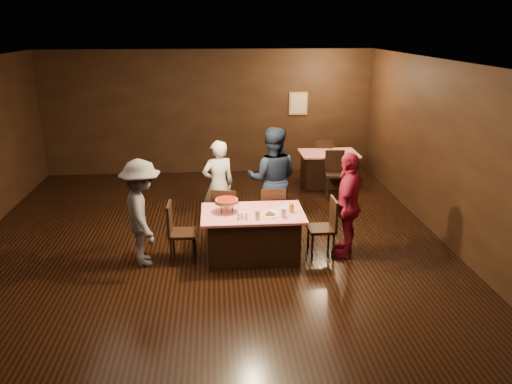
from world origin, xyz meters
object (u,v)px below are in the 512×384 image
chair_back_far (323,158)px  main_table (253,235)px  chair_end_right (321,227)px  diner_grey_knit (142,213)px  glass_front_right (283,213)px  back_table (328,169)px  diner_red_shirt (348,205)px  pizza_stand (227,201)px  chair_far_left (226,213)px  chair_far_right (272,212)px  diner_white_jacket (218,185)px  glass_front_left (257,215)px  plate_empty (286,207)px  chair_end_left (183,232)px  glass_amber (291,208)px  diner_navy_hoodie (273,179)px  chair_back_near (335,174)px

chair_back_far → main_table: bearing=71.3°
chair_end_right → diner_grey_knit: 2.81m
main_table → glass_front_right: size_ratio=11.43×
glass_front_right → chair_back_far: bearing=70.7°
back_table → glass_front_right: (-1.58, -3.90, 0.46)m
diner_red_shirt → pizza_stand: bearing=-68.7°
chair_end_right → chair_far_left: bearing=-117.0°
chair_far_right → diner_white_jacket: size_ratio=0.58×
glass_front_left → plate_empty: bearing=42.0°
chair_far_left → chair_end_left: size_ratio=1.00×
back_table → pizza_stand: bearing=-124.0°
chair_end_left → plate_empty: 1.68m
diner_red_shirt → chair_back_far: bearing=-164.0°
back_table → glass_amber: glass_amber is taller
main_table → diner_grey_knit: bearing=-178.2°
back_table → plate_empty: bearing=-112.9°
chair_back_far → diner_navy_hoodie: 3.51m
chair_end_right → chair_back_near: size_ratio=1.00×
diner_navy_hoodie → glass_amber: (0.16, -1.20, -0.10)m
main_table → glass_front_left: size_ratio=11.43×
diner_navy_hoodie → glass_front_right: 1.41m
glass_front_left → glass_amber: 0.60m
chair_end_right → glass_amber: chair_end_right is taller
diner_navy_hoodie → pizza_stand: (-0.84, -1.10, 0.01)m
pizza_stand → plate_empty: pizza_stand is taller
chair_back_far → pizza_stand: size_ratio=2.50×
chair_back_far → diner_white_jacket: size_ratio=0.58×
plate_empty → glass_amber: bearing=-76.0°
main_table → chair_far_left: size_ratio=1.68×
chair_far_right → diner_navy_hoodie: bearing=-94.5°
main_table → diner_grey_knit: size_ratio=0.96×
diner_navy_hoodie → diner_red_shirt: 1.58m
chair_end_right → glass_front_left: size_ratio=6.79×
chair_back_far → glass_front_left: (-1.98, -4.55, 0.37)m
chair_far_left → diner_red_shirt: diner_red_shirt is taller
chair_end_left → diner_grey_knit: bearing=97.2°
chair_end_left → chair_back_far: bearing=-34.4°
chair_back_near → chair_end_right: bearing=-101.9°
diner_navy_hoodie → plate_empty: diner_navy_hoodie is taller
pizza_stand → chair_back_far: bearing=60.0°
chair_back_near → glass_front_right: chair_back_near is taller
glass_front_right → glass_amber: bearing=53.1°
chair_back_near → back_table: bearing=95.6°
diner_navy_hoodie → chair_back_far: bearing=-107.3°
pizza_stand → glass_front_left: size_ratio=2.71×
diner_white_jacket → glass_front_left: diner_white_jacket is taller
chair_far_right → chair_far_left: bearing=1.6°
diner_navy_hoodie → chair_far_right: bearing=93.7°
plate_empty → glass_front_left: bearing=-138.0°
back_table → glass_front_right: size_ratio=9.29×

